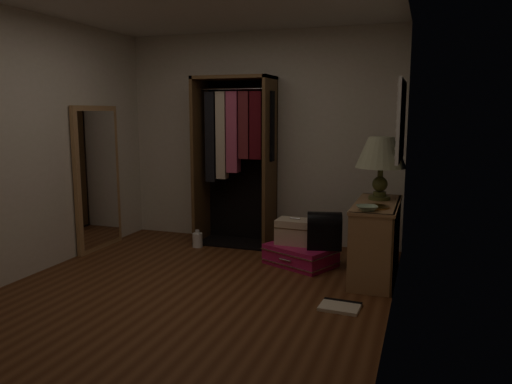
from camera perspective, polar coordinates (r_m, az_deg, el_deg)
ground at (r=4.69m, az=-7.41°, el=-11.29°), size 4.00×4.00×0.00m
room_walls at (r=4.40m, az=-6.67°, el=7.39°), size 3.52×4.02×2.60m
console_bookshelf at (r=5.14m, az=13.52°, el=-5.10°), size 0.42×1.12×0.75m
open_wardrobe at (r=6.12m, az=-2.23°, el=5.22°), size 0.98×0.50×2.05m
floor_mirror at (r=6.20m, az=-17.64°, el=1.49°), size 0.06×0.80×1.70m
pink_suitcase at (r=5.43m, az=5.11°, el=-7.19°), size 0.85×0.76×0.22m
train_case at (r=5.43m, az=4.49°, el=-4.50°), size 0.41×0.29×0.29m
black_bag at (r=5.27m, az=7.81°, el=-4.28°), size 0.40×0.31×0.39m
table_lamp at (r=5.16m, az=14.11°, el=4.25°), size 0.55×0.55×0.63m
brass_tray at (r=4.77m, az=13.41°, el=-1.65°), size 0.33×0.33×0.02m
ceramic_bowl at (r=4.60m, az=12.58°, el=-1.81°), size 0.24×0.24×0.05m
white_jug at (r=6.13m, az=-6.70°, el=-5.45°), size 0.16×0.16×0.21m
floor_book at (r=4.37m, az=9.63°, el=-12.72°), size 0.34×0.28×0.03m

